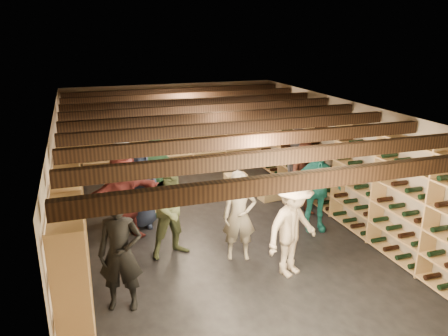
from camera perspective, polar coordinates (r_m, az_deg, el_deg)
ground at (r=8.49m, az=-0.60°, el=-8.50°), size 8.00×8.00×0.00m
walls at (r=8.03m, az=-0.62°, el=-0.80°), size 5.52×8.02×2.40m
ceiling at (r=7.73m, az=-0.65°, el=7.67°), size 5.50×8.00×0.01m
ceiling_joists at (r=7.76m, az=-0.65°, el=6.65°), size 5.40×7.12×0.18m
wine_rack_left at (r=7.72m, az=-19.10°, el=-3.57°), size 0.32×7.50×2.15m
wine_rack_right at (r=9.16m, az=14.85°, el=0.12°), size 0.32×7.50×2.15m
wine_rack_back at (r=11.63m, az=-6.52°, el=4.29°), size 4.70×0.30×2.15m
crate_stack_left at (r=9.29m, az=-10.46°, el=-4.69°), size 0.53×0.38×0.51m
crate_stack_right at (r=10.32m, az=1.57°, el=-2.10°), size 0.51×0.34×0.51m
crate_loose at (r=10.12m, az=6.06°, el=-3.62°), size 0.53×0.38×0.17m
person_1 at (r=6.20m, az=-13.37°, el=-10.82°), size 0.70×0.57×1.67m
person_2 at (r=7.42m, az=-6.51°, el=-5.22°), size 0.96×0.82×1.74m
person_3 at (r=6.92m, az=8.94°, el=-7.73°), size 1.18×0.93×1.60m
person_4 at (r=8.51m, az=11.88°, el=-2.63°), size 1.06×0.62×1.69m
person_5 at (r=8.16m, az=-12.84°, el=-3.59°), size 1.65×0.96×1.69m
person_6 at (r=8.62m, az=-11.02°, el=-2.52°), size 0.83×0.57×1.64m
person_7 at (r=7.32m, az=2.01°, el=-6.28°), size 0.64×0.51×1.55m
person_8 at (r=9.20m, az=10.66°, el=-1.41°), size 0.93×0.83×1.57m
person_9 at (r=9.06m, az=-12.92°, el=-1.64°), size 1.20×0.93×1.63m
person_10 at (r=9.12m, az=-8.99°, el=-1.02°), size 1.08×0.68×1.71m
person_12 at (r=9.83m, az=9.73°, el=0.30°), size 0.98×0.82×1.71m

